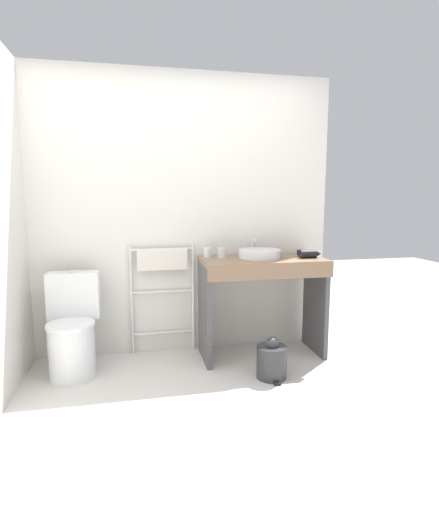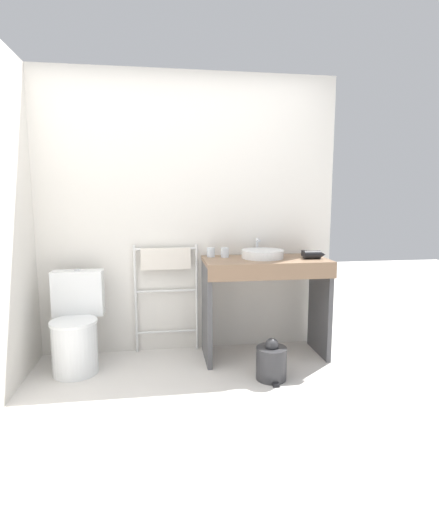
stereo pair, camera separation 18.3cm
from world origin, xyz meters
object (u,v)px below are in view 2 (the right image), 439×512
Objects in this scene: sink_basin at (263,254)px; trash_bin at (271,362)px; hair_dryer at (313,255)px; toilet at (76,329)px; towel_radiator at (166,273)px; cup_near_edge at (225,252)px; cup_near_wall at (211,252)px.

trash_bin is at bearing -95.02° from sink_basin.
sink_basin is 1.89× the size of hair_dryer.
toilet is 2.07m from hair_dryer.
towel_radiator reaches higher than cup_near_edge.
toilet is 1.67m from sink_basin.
trash_bin is at bearing -64.78° from cup_near_edge.
trash_bin is (1.53, -0.40, -0.20)m from toilet.
toilet is at bearing -176.79° from sink_basin.
sink_basin is (1.57, 0.09, 0.58)m from toilet.
towel_radiator is (0.74, 0.29, 0.39)m from toilet.
cup_near_edge is at bearing 8.19° from toilet.
towel_radiator is 0.44m from cup_near_wall.
cup_near_wall is at bearing 11.04° from toilet.
sink_basin reaches higher than hair_dryer.
sink_basin is 0.33m from cup_near_edge.
cup_near_wall is at bearing 122.29° from trash_bin.
towel_radiator reaches higher than trash_bin.
cup_near_wall is 1.07m from trash_bin.
sink_basin is at bearing -13.85° from towel_radiator.
toilet is at bearing -168.96° from cup_near_wall.
toilet is 9.87× the size of cup_near_wall.
cup_near_edge reaches higher than cup_near_wall.
toilet is 9.50× the size of cup_near_edge.
toilet is at bearing -171.81° from cup_near_edge.
cup_near_edge reaches higher than trash_bin.
cup_near_edge is 0.76m from hair_dryer.
towel_radiator is at bearing 138.64° from trash_bin.
towel_radiator is 2.70× the size of sink_basin.
cup_near_wall is 0.25× the size of trash_bin.
towel_radiator is 0.88m from sink_basin.
towel_radiator is at bearing 166.15° from sink_basin.
toilet is at bearing 179.76° from hair_dryer.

